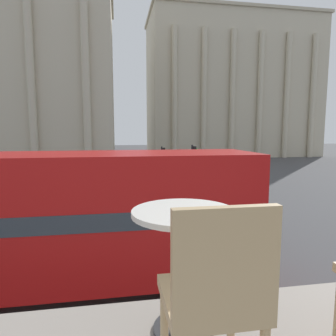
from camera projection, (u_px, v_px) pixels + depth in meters
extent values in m
cylinder|color=black|center=(191.00, 251.00, 10.15)|extent=(1.06, 0.22, 1.06)
cylinder|color=black|center=(215.00, 289.00, 7.69)|extent=(1.06, 0.22, 1.06)
cube|color=#B71414|center=(48.00, 250.00, 8.10)|extent=(11.43, 2.51, 1.66)
cube|color=#2D3842|center=(46.00, 212.00, 7.97)|extent=(11.20, 2.54, 0.45)
cube|color=#B71414|center=(44.00, 179.00, 7.87)|extent=(11.43, 2.51, 1.33)
cylinder|color=#2D2D30|center=(183.00, 328.00, 1.78)|extent=(0.36, 0.36, 0.02)
cylinder|color=#2D2D30|center=(184.00, 272.00, 1.74)|extent=(0.07, 0.07, 0.68)
cylinder|color=silver|center=(184.00, 213.00, 1.69)|extent=(0.60, 0.60, 0.03)
cylinder|color=tan|center=(164.00, 329.00, 1.45)|extent=(0.04, 0.04, 0.44)
cylinder|color=tan|center=(231.00, 322.00, 1.50)|extent=(0.04, 0.04, 0.44)
cube|color=tan|center=(210.00, 298.00, 1.28)|extent=(0.40, 0.40, 0.05)
cube|color=tan|center=(226.00, 264.00, 1.08)|extent=(0.40, 0.04, 0.42)
cube|color=beige|center=(0.00, 80.00, 39.71)|extent=(29.55, 14.93, 22.57)
cylinder|color=beige|center=(31.00, 86.00, 33.15)|extent=(0.90, 0.90, 19.18)
cylinder|color=beige|center=(86.00, 87.00, 34.14)|extent=(0.90, 0.90, 19.18)
cube|color=beige|center=(230.00, 90.00, 57.07)|extent=(30.78, 13.69, 24.88)
cube|color=#B7AD93|center=(232.00, 20.00, 55.53)|extent=(31.38, 14.29, 0.50)
cylinder|color=beige|center=(174.00, 94.00, 48.10)|extent=(0.90, 0.90, 21.14)
cylinder|color=beige|center=(204.00, 94.00, 48.92)|extent=(0.90, 0.90, 21.14)
cylinder|color=beige|center=(232.00, 95.00, 49.74)|extent=(0.90, 0.90, 21.14)
cylinder|color=beige|center=(260.00, 96.00, 50.57)|extent=(0.90, 0.90, 21.14)
cylinder|color=beige|center=(287.00, 96.00, 51.39)|extent=(0.90, 0.90, 21.14)
cylinder|color=beige|center=(313.00, 97.00, 52.21)|extent=(0.90, 0.90, 21.14)
cylinder|color=black|center=(191.00, 199.00, 13.09)|extent=(0.12, 0.12, 3.22)
cube|color=black|center=(196.00, 173.00, 12.98)|extent=(0.20, 0.24, 0.70)
sphere|color=green|center=(198.00, 169.00, 12.98)|extent=(0.14, 0.14, 0.14)
cylinder|color=black|center=(192.00, 171.00, 21.01)|extent=(0.12, 0.12, 3.63)
cube|color=black|center=(195.00, 151.00, 20.88)|extent=(0.20, 0.24, 0.70)
sphere|color=green|center=(196.00, 149.00, 20.88)|extent=(0.14, 0.14, 0.14)
cylinder|color=black|center=(162.00, 166.00, 25.73)|extent=(0.12, 0.12, 3.27)
cube|color=black|center=(164.00, 152.00, 25.61)|extent=(0.20, 0.24, 0.70)
sphere|color=gold|center=(165.00, 150.00, 25.61)|extent=(0.14, 0.14, 0.14)
cylinder|color=#282B33|center=(194.00, 183.00, 24.32)|extent=(0.14, 0.14, 0.81)
cylinder|color=#282B33|center=(196.00, 183.00, 24.35)|extent=(0.14, 0.14, 0.81)
cylinder|color=black|center=(195.00, 174.00, 24.25)|extent=(0.32, 0.32, 0.64)
sphere|color=tan|center=(195.00, 169.00, 24.20)|extent=(0.22, 0.22, 0.22)
cylinder|color=#282B33|center=(150.00, 167.00, 34.76)|extent=(0.14, 0.14, 0.86)
cylinder|color=#282B33|center=(152.00, 167.00, 34.79)|extent=(0.14, 0.14, 0.86)
cylinder|color=silver|center=(151.00, 161.00, 34.68)|extent=(0.32, 0.32, 0.68)
sphere|color=tan|center=(151.00, 157.00, 34.62)|extent=(0.23, 0.23, 0.23)
cylinder|color=#282B33|center=(62.00, 208.00, 16.10)|extent=(0.14, 0.14, 0.86)
cylinder|color=#282B33|center=(66.00, 208.00, 16.13)|extent=(0.14, 0.14, 0.86)
cylinder|color=slate|center=(63.00, 194.00, 16.02)|extent=(0.32, 0.32, 0.68)
sphere|color=tan|center=(63.00, 186.00, 15.96)|extent=(0.23, 0.23, 0.23)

